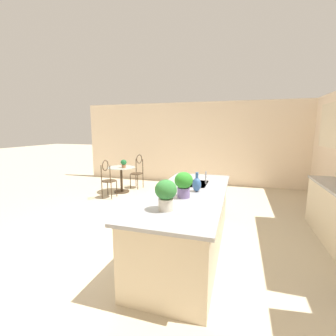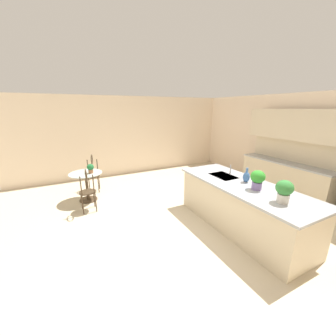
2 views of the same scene
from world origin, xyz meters
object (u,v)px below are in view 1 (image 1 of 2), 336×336
(potted_plant_counter_far, at_px, (166,193))
(potted_plant_counter_near, at_px, (184,183))
(vase_on_counter, at_px, (197,184))
(chair_near_window, at_px, (108,177))
(potted_plant_on_table, at_px, (124,163))
(chair_by_island, at_px, (138,170))
(bistro_table, at_px, (121,177))

(potted_plant_counter_far, xyz_separation_m, potted_plant_counter_near, (-0.55, 0.08, -0.00))
(potted_plant_counter_near, xyz_separation_m, vase_on_counter, (-0.35, 0.12, -0.09))
(potted_plant_counter_far, height_order, potted_plant_counter_near, potted_plant_counter_far)
(chair_near_window, height_order, vase_on_counter, vase_on_counter)
(potted_plant_on_table, bearing_deg, chair_near_window, -16.00)
(chair_by_island, height_order, vase_on_counter, vase_on_counter)
(bistro_table, xyz_separation_m, chair_near_window, (0.65, -0.05, 0.13))
(chair_by_island, height_order, potted_plant_counter_far, potted_plant_counter_far)
(chair_by_island, distance_m, potted_plant_on_table, 0.76)
(chair_by_island, xyz_separation_m, potted_plant_counter_near, (3.62, 2.32, 0.55))
(bistro_table, xyz_separation_m, potted_plant_on_table, (0.07, 0.12, 0.43))
(potted_plant_on_table, relative_size, potted_plant_counter_far, 0.66)
(chair_by_island, bearing_deg, chair_near_window, -12.50)
(chair_by_island, relative_size, vase_on_counter, 3.62)
(potted_plant_counter_far, relative_size, potted_plant_counter_near, 1.02)
(chair_near_window, xyz_separation_m, vase_on_counter, (1.99, 2.72, 0.46))
(bistro_table, relative_size, chair_near_window, 0.77)
(chair_near_window, relative_size, potted_plant_on_table, 4.45)
(chair_near_window, distance_m, vase_on_counter, 3.40)
(potted_plant_counter_near, bearing_deg, potted_plant_on_table, -140.27)
(chair_near_window, height_order, potted_plant_counter_near, potted_plant_counter_near)
(chair_by_island, bearing_deg, potted_plant_counter_far, 28.28)
(chair_by_island, bearing_deg, potted_plant_on_table, -9.44)
(potted_plant_counter_near, bearing_deg, vase_on_counter, 161.45)
(chair_by_island, relative_size, potted_plant_counter_near, 2.99)
(chair_near_window, distance_m, potted_plant_on_table, 0.68)
(potted_plant_counter_far, bearing_deg, vase_on_counter, 167.85)
(potted_plant_counter_far, distance_m, potted_plant_counter_near, 0.56)
(chair_by_island, bearing_deg, potted_plant_counter_near, 32.65)
(bistro_table, xyz_separation_m, chair_by_island, (-0.63, 0.24, 0.13))
(chair_by_island, xyz_separation_m, vase_on_counter, (3.27, 2.44, 0.46))
(potted_plant_counter_far, bearing_deg, chair_near_window, -138.83)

